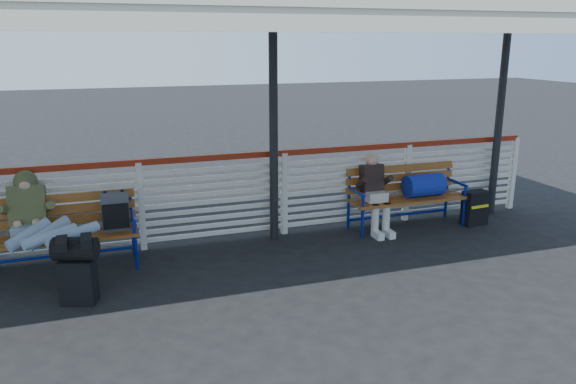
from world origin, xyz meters
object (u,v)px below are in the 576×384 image
object	(u,v)px
bench_left	(78,222)
bench_right	(414,188)
traveler_man	(44,227)
companion_person	(375,192)
luggage_stack	(77,268)
suitcase_side	(475,208)

from	to	relation	value
bench_left	bench_right	bearing A→B (deg)	1.21
bench_left	traveler_man	xyz separation A→B (m)	(-0.35, -0.35, 0.08)
bench_left	companion_person	world-z (taller)	companion_person
bench_left	companion_person	distance (m)	4.07
luggage_stack	suitcase_side	size ratio (longest dim) A/B	1.41
companion_person	suitcase_side	world-z (taller)	companion_person
bench_left	companion_person	xyz separation A→B (m)	(4.07, 0.06, 0.00)
companion_person	bench_left	bearing A→B (deg)	-179.11
bench_right	companion_person	bearing A→B (deg)	-176.82
traveler_man	suitcase_side	world-z (taller)	traveler_man
suitcase_side	traveler_man	bearing A→B (deg)	176.48
bench_left	bench_right	world-z (taller)	bench_left
bench_right	suitcase_side	distance (m)	1.01
luggage_stack	traveler_man	bearing A→B (deg)	136.07
bench_right	suitcase_side	size ratio (longest dim) A/B	3.41
companion_person	suitcase_side	bearing A→B (deg)	-7.57
luggage_stack	bench_left	size ratio (longest dim) A/B	0.41
bench_right	companion_person	size ratio (longest dim) A/B	1.57
bench_right	traveler_man	distance (m)	5.12
traveler_man	companion_person	bearing A→B (deg)	5.27
luggage_stack	traveler_man	xyz separation A→B (m)	(-0.35, 0.69, 0.27)
bench_left	traveler_man	size ratio (longest dim) A/B	1.10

